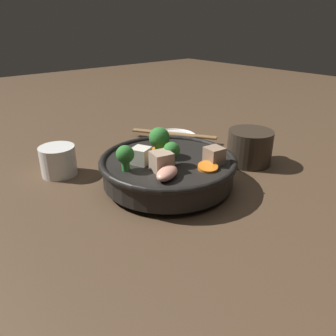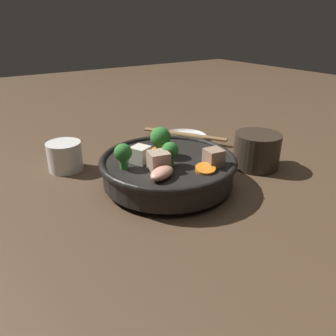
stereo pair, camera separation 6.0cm
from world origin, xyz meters
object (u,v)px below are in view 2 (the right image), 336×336
Objects in this scene: stirfry_bowl at (168,167)px; chopsticks_pair at (184,134)px; side_saucer at (184,138)px; dark_mug at (257,150)px; tea_cup at (65,156)px.

chopsticks_pair is (0.17, 0.18, -0.02)m from stirfry_bowl.
stirfry_bowl reaches higher than side_saucer.
dark_mug is at bearing -9.63° from stirfry_bowl.
chopsticks_pair is (-0.00, -0.00, 0.01)m from side_saucer.
stirfry_bowl is 0.22m from tea_cup.
tea_cup is 0.39m from dark_mug.
tea_cup is at bearing -179.49° from side_saucer.
dark_mug is (0.03, -0.21, 0.03)m from side_saucer.
side_saucer is 0.01m from chopsticks_pair.
side_saucer is 0.31m from tea_cup.
side_saucer is at bearing 0.51° from tea_cup.
side_saucer is at bearing 45.92° from stirfry_bowl.
stirfry_bowl is 0.20m from dark_mug.
stirfry_bowl is 0.25m from side_saucer.
stirfry_bowl is 3.60× the size of tea_cup.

